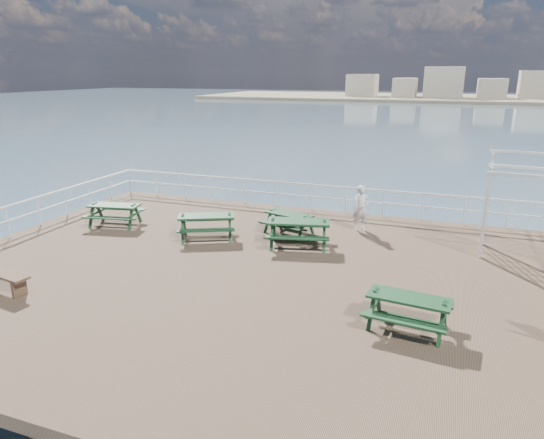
{
  "coord_description": "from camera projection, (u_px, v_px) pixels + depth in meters",
  "views": [
    {
      "loc": [
        5.16,
        -11.8,
        5.47
      ],
      "look_at": [
        0.23,
        1.61,
        1.1
      ],
      "focal_mm": 32.0,
      "sensor_mm": 36.0,
      "label": 1
    }
  ],
  "objects": [
    {
      "name": "ground",
      "position": [
        245.0,
        275.0,
        13.94
      ],
      "size": [
        18.0,
        14.0,
        0.3
      ],
      "primitive_type": "cube",
      "color": "brown",
      "rests_on": "ground"
    },
    {
      "name": "sea_backdrop",
      "position": [
        484.0,
        95.0,
        130.27
      ],
      "size": [
        300.0,
        300.0,
        9.2
      ],
      "color": "#3D5166",
      "rests_on": "ground"
    },
    {
      "name": "railing",
      "position": [
        273.0,
        217.0,
        15.97
      ],
      "size": [
        17.77,
        13.76,
        1.1
      ],
      "color": "silver",
      "rests_on": "ground"
    },
    {
      "name": "picnic_table_a",
      "position": [
        206.0,
        221.0,
        16.48
      ],
      "size": [
        2.35,
        2.18,
        0.92
      ],
      "rotation": [
        0.0,
        0.0,
        0.44
      ],
      "color": "#13341A",
      "rests_on": "ground"
    },
    {
      "name": "picnic_table_b",
      "position": [
        289.0,
        219.0,
        16.97
      ],
      "size": [
        2.01,
        1.79,
        0.83
      ],
      "rotation": [
        0.0,
        0.0,
        -0.28
      ],
      "color": "#13341A",
      "rests_on": "ground"
    },
    {
      "name": "picnic_table_c",
      "position": [
        299.0,
        228.0,
        15.7
      ],
      "size": [
        2.33,
        2.05,
        0.97
      ],
      "rotation": [
        0.0,
        0.0,
        0.24
      ],
      "color": "#13341A",
      "rests_on": "ground"
    },
    {
      "name": "picnic_table_d",
      "position": [
        114.0,
        210.0,
        17.87
      ],
      "size": [
        2.08,
        1.79,
        0.89
      ],
      "rotation": [
        0.0,
        0.0,
        0.19
      ],
      "color": "#13341A",
      "rests_on": "ground"
    },
    {
      "name": "picnic_table_e",
      "position": [
        409.0,
        305.0,
        10.63
      ],
      "size": [
        1.92,
        1.61,
        0.86
      ],
      "rotation": [
        0.0,
        0.0,
        -0.11
      ],
      "color": "#13341A",
      "rests_on": "ground"
    },
    {
      "name": "flat_bench_near",
      "position": [
        2.0,
        277.0,
        12.53
      ],
      "size": [
        1.84,
        0.7,
        0.52
      ],
      "rotation": [
        0.0,
        0.0,
        -0.16
      ],
      "color": "brown",
      "rests_on": "ground"
    },
    {
      "name": "trellis_arbor",
      "position": [
        529.0,
        212.0,
        14.57
      ],
      "size": [
        2.71,
        1.61,
        3.23
      ],
      "rotation": [
        0.0,
        0.0,
        -0.09
      ],
      "color": "silver",
      "rests_on": "ground"
    },
    {
      "name": "person",
      "position": [
        361.0,
        208.0,
        17.22
      ],
      "size": [
        0.71,
        0.62,
        1.64
      ],
      "primitive_type": "imported",
      "rotation": [
        0.0,
        0.0,
        0.46
      ],
      "color": "silver",
      "rests_on": "ground"
    }
  ]
}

